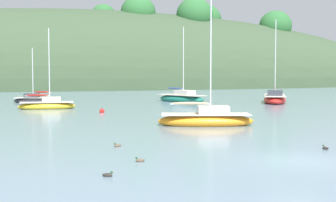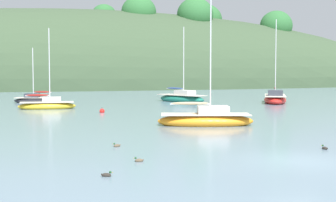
{
  "view_description": "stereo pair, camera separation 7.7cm",
  "coord_description": "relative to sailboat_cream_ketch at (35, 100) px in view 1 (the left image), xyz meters",
  "views": [
    {
      "loc": [
        -10.5,
        -17.94,
        3.74
      ],
      "look_at": [
        0.0,
        20.0,
        1.2
      ],
      "focal_mm": 53.15,
      "sensor_mm": 36.0,
      "label": 1
    },
    {
      "loc": [
        -10.43,
        -17.96,
        3.74
      ],
      "look_at": [
        0.0,
        20.0,
        1.2
      ],
      "focal_mm": 53.15,
      "sensor_mm": 36.0,
      "label": 2
    }
  ],
  "objects": [
    {
      "name": "duck_lead",
      "position": [
        2.1,
        -40.0,
        -0.27
      ],
      "size": [
        0.41,
        0.31,
        0.24
      ],
      "color": "#2D2823",
      "rests_on": "ground"
    },
    {
      "name": "sailboat_cream_ketch",
      "position": [
        0.0,
        0.0,
        0.0
      ],
      "size": [
        5.06,
        2.9,
        6.25
      ],
      "color": "#232328",
      "rests_on": "ground"
    },
    {
      "name": "duck_trailing",
      "position": [
        3.54,
        -33.5,
        -0.27
      ],
      "size": [
        0.42,
        0.29,
        0.24
      ],
      "color": "brown",
      "rests_on": "ground"
    },
    {
      "name": "duck_lone_left",
      "position": [
        3.76,
        -37.58,
        -0.27
      ],
      "size": [
        0.43,
        0.2,
        0.24
      ],
      "color": "brown",
      "rests_on": "ground"
    },
    {
      "name": "far_shoreline_hill",
      "position": [
        10.26,
        44.57,
        -0.2
      ],
      "size": [
        150.0,
        36.0,
        33.95
      ],
      "color": "#384C33",
      "rests_on": "ground"
    },
    {
      "name": "ground_plane",
      "position": [
        10.07,
        -39.08,
        -0.32
      ],
      "size": [
        400.0,
        400.0,
        0.0
      ],
      "primitive_type": "plane",
      "color": "slate"
    },
    {
      "name": "duck_straggler",
      "position": [
        12.78,
        -36.83,
        -0.27
      ],
      "size": [
        0.22,
        0.43,
        0.24
      ],
      "color": "#2D2823",
      "rests_on": "ground"
    },
    {
      "name": "sailboat_white_near",
      "position": [
        16.2,
        -2.75,
        0.08
      ],
      "size": [
        5.17,
        6.85,
        8.75
      ],
      "color": "#196B56",
      "rests_on": "ground"
    },
    {
      "name": "sailboat_blue_center",
      "position": [
        10.78,
        -26.06,
        0.08
      ],
      "size": [
        6.72,
        3.73,
        9.0
      ],
      "color": "orange",
      "rests_on": "ground"
    },
    {
      "name": "mooring_buoy_channel",
      "position": [
        5.43,
        -14.53,
        -0.2
      ],
      "size": [
        0.44,
        0.44,
        0.54
      ],
      "color": "red",
      "rests_on": "ground"
    },
    {
      "name": "sailboat_yellow_far",
      "position": [
        1.03,
        -9.09,
        0.03
      ],
      "size": [
        5.41,
        2.05,
        7.74
      ],
      "color": "gold",
      "rests_on": "ground"
    },
    {
      "name": "sailboat_orange_cutter",
      "position": [
        25.6,
        -7.31,
        0.11
      ],
      "size": [
        5.27,
        7.38,
        9.4
      ],
      "color": "red",
      "rests_on": "ground"
    }
  ]
}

